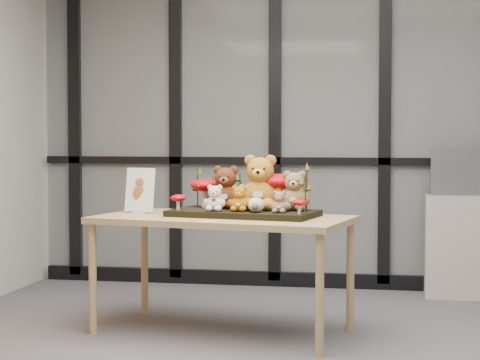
% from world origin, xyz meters
% --- Properties ---
extents(room_shell, '(5.00, 5.00, 5.00)m').
position_xyz_m(room_shell, '(0.00, 0.00, 1.68)').
color(room_shell, '#B0AFA7').
rests_on(room_shell, floor).
extents(glass_partition, '(4.90, 0.06, 2.78)m').
position_xyz_m(glass_partition, '(-0.00, 2.47, 1.42)').
color(glass_partition, '#2D383F').
rests_on(glass_partition, floor).
extents(display_table, '(1.72, 1.09, 0.75)m').
position_xyz_m(display_table, '(-0.54, 0.71, 0.68)').
color(display_table, tan).
rests_on(display_table, floor).
extents(diorama_tray, '(0.99, 0.63, 0.04)m').
position_xyz_m(diorama_tray, '(-0.41, 0.75, 0.77)').
color(diorama_tray, black).
rests_on(diorama_tray, display_table).
extents(bear_pooh_yellow, '(0.34, 0.32, 0.39)m').
position_xyz_m(bear_pooh_yellow, '(-0.31, 0.80, 0.98)').
color(bear_pooh_yellow, '#B0731C').
rests_on(bear_pooh_yellow, diorama_tray).
extents(bear_brown_medium, '(0.27, 0.25, 0.31)m').
position_xyz_m(bear_brown_medium, '(-0.54, 0.84, 0.94)').
color(bear_brown_medium, '#4F240F').
rests_on(bear_brown_medium, diorama_tray).
extents(bear_tan_back, '(0.25, 0.23, 0.28)m').
position_xyz_m(bear_tan_back, '(-0.08, 0.77, 0.93)').
color(bear_tan_back, olive).
rests_on(bear_tan_back, diorama_tray).
extents(bear_small_yellow, '(0.16, 0.15, 0.18)m').
position_xyz_m(bear_small_yellow, '(-0.42, 0.64, 0.88)').
color(bear_small_yellow, '#B2670A').
rests_on(bear_small_yellow, diorama_tray).
extents(bear_white_bow, '(0.16, 0.15, 0.18)m').
position_xyz_m(bear_white_bow, '(-0.57, 0.64, 0.88)').
color(bear_white_bow, white).
rests_on(bear_white_bow, diorama_tray).
extents(bear_beige_small, '(0.13, 0.12, 0.15)m').
position_xyz_m(bear_beige_small, '(-0.16, 0.59, 0.86)').
color(bear_beige_small, '#917254').
rests_on(bear_beige_small, diorama_tray).
extents(plush_cream_hedgehog, '(0.09, 0.08, 0.10)m').
position_xyz_m(plush_cream_hedgehog, '(-0.30, 0.60, 0.84)').
color(plush_cream_hedgehog, silver).
rests_on(plush_cream_hedgehog, diorama_tray).
extents(mushroom_back_left, '(0.19, 0.19, 0.21)m').
position_xyz_m(mushroom_back_left, '(-0.70, 0.93, 0.89)').
color(mushroom_back_left, '#A30509').
rests_on(mushroom_back_left, diorama_tray).
extents(mushroom_back_right, '(0.23, 0.23, 0.26)m').
position_xyz_m(mushroom_back_right, '(-0.20, 0.84, 0.91)').
color(mushroom_back_right, '#A30509').
rests_on(mushroom_back_right, diorama_tray).
extents(mushroom_front_left, '(0.10, 0.10, 0.11)m').
position_xyz_m(mushroom_front_left, '(-0.82, 0.68, 0.84)').
color(mushroom_front_left, '#A30509').
rests_on(mushroom_front_left, diorama_tray).
extents(mushroom_front_right, '(0.09, 0.09, 0.10)m').
position_xyz_m(mushroom_front_right, '(-0.02, 0.53, 0.84)').
color(mushroom_front_right, '#A30509').
rests_on(mushroom_front_right, diorama_tray).
extents(sprig_green_far_left, '(0.05, 0.05, 0.27)m').
position_xyz_m(sprig_green_far_left, '(-0.75, 0.94, 0.92)').
color(sprig_green_far_left, '#123D0D').
rests_on(sprig_green_far_left, diorama_tray).
extents(sprig_green_mid_left, '(0.05, 0.05, 0.21)m').
position_xyz_m(sprig_green_mid_left, '(-0.65, 0.97, 0.89)').
color(sprig_green_mid_left, '#123D0D').
rests_on(sprig_green_mid_left, diorama_tray).
extents(sprig_dry_far_right, '(0.05, 0.05, 0.31)m').
position_xyz_m(sprig_dry_far_right, '(-0.01, 0.77, 0.94)').
color(sprig_dry_far_right, brown).
rests_on(sprig_dry_far_right, diorama_tray).
extents(sprig_dry_mid_right, '(0.05, 0.05, 0.22)m').
position_xyz_m(sprig_dry_mid_right, '(-0.00, 0.64, 0.89)').
color(sprig_dry_mid_right, brown).
rests_on(sprig_dry_mid_right, diorama_tray).
extents(sprig_green_centre, '(0.05, 0.05, 0.22)m').
position_xyz_m(sprig_green_centre, '(-0.47, 0.94, 0.90)').
color(sprig_green_centre, '#123D0D').
rests_on(sprig_green_centre, diorama_tray).
extents(sign_holder, '(0.22, 0.09, 0.30)m').
position_xyz_m(sign_holder, '(-1.12, 0.85, 0.89)').
color(sign_holder, silver).
rests_on(sign_holder, display_table).
extents(label_card, '(0.09, 0.03, 0.00)m').
position_xyz_m(label_card, '(-0.55, 0.39, 0.75)').
color(label_card, white).
rests_on(label_card, display_table).
extents(cabinet, '(0.60, 0.35, 0.79)m').
position_xyz_m(cabinet, '(1.07, 2.26, 0.40)').
color(cabinet, '#9F978E').
rests_on(cabinet, floor).
extents(monitor, '(0.52, 0.05, 0.37)m').
position_xyz_m(monitor, '(1.07, 2.27, 0.98)').
color(monitor, '#484A4F').
rests_on(monitor, cabinet).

